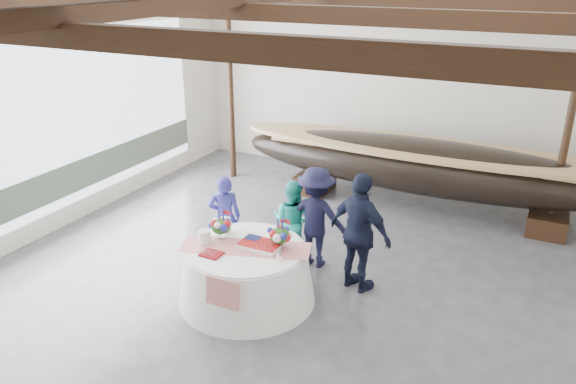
% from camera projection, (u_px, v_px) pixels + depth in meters
% --- Properties ---
extents(floor, '(10.00, 12.00, 0.01)m').
position_uv_depth(floor, '(282.00, 299.00, 8.53)').
color(floor, '#3D3D42').
rests_on(floor, ground).
extents(wall_back, '(10.00, 0.02, 4.50)m').
position_uv_depth(wall_back, '(402.00, 83.00, 12.68)').
color(wall_back, silver).
rests_on(wall_back, ground).
extents(wall_left, '(0.02, 12.00, 4.50)m').
position_uv_depth(wall_left, '(25.00, 119.00, 9.74)').
color(wall_left, silver).
rests_on(wall_left, ground).
extents(pavilion_structure, '(9.80, 11.76, 4.50)m').
position_uv_depth(pavilion_structure, '(306.00, 22.00, 7.66)').
color(pavilion_structure, black).
rests_on(pavilion_structure, ground).
extents(open_bay, '(0.03, 7.00, 3.20)m').
position_uv_depth(open_bay, '(75.00, 129.00, 10.71)').
color(open_bay, silver).
rests_on(open_bay, ground).
extents(longboat_display, '(8.04, 1.61, 1.51)m').
position_uv_depth(longboat_display, '(424.00, 166.00, 11.33)').
color(longboat_display, black).
rests_on(longboat_display, ground).
extents(banquet_table, '(2.06, 2.06, 0.88)m').
position_uv_depth(banquet_table, '(247.00, 274.00, 8.39)').
color(banquet_table, white).
rests_on(banquet_table, ground).
extents(tabletop_items, '(1.98, 1.11, 0.40)m').
position_uv_depth(tabletop_items, '(246.00, 235.00, 8.28)').
color(tabletop_items, '#B31211').
rests_on(tabletop_items, banquet_table).
extents(guest_woman_blue, '(0.65, 0.58, 1.49)m').
position_uv_depth(guest_woman_blue, '(225.00, 217.00, 9.54)').
color(guest_woman_blue, navy).
rests_on(guest_woman_blue, ground).
extents(guest_woman_teal, '(0.72, 0.56, 1.45)m').
position_uv_depth(guest_woman_teal, '(292.00, 221.00, 9.45)').
color(guest_woman_teal, '#23B5A2').
rests_on(guest_woman_teal, ground).
extents(guest_man_left, '(1.18, 0.75, 1.73)m').
position_uv_depth(guest_man_left, '(316.00, 217.00, 9.24)').
color(guest_man_left, black).
rests_on(guest_man_left, ground).
extents(guest_man_right, '(1.21, 0.82, 1.91)m').
position_uv_depth(guest_man_right, '(360.00, 233.00, 8.49)').
color(guest_man_right, black).
rests_on(guest_man_right, ground).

